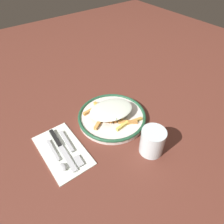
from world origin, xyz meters
TOP-DOWN VIEW (x-y plane):
  - ground_plane at (0.00, 0.00)m, footprint 2.60×2.60m
  - plate at (0.00, 0.00)m, footprint 0.28×0.28m
  - fries_heap at (-0.00, -0.00)m, footprint 0.21×0.20m
  - napkin at (0.24, 0.02)m, footprint 0.14×0.24m
  - fork at (0.21, 0.04)m, footprint 0.03×0.18m
  - knife at (0.24, 0.00)m, footprint 0.03×0.21m
  - spoon at (0.27, 0.06)m, footprint 0.02×0.15m
  - water_glass at (-0.01, 0.21)m, footprint 0.08×0.08m

SIDE VIEW (x-z plane):
  - ground_plane at x=0.00m, z-range 0.00..0.00m
  - napkin at x=0.24m, z-range 0.00..0.01m
  - fork at x=0.21m, z-range 0.01..0.01m
  - knife at x=0.24m, z-range 0.01..0.02m
  - spoon at x=0.27m, z-range 0.01..0.02m
  - plate at x=0.00m, z-range 0.00..0.03m
  - fries_heap at x=0.00m, z-range 0.02..0.06m
  - water_glass at x=-0.01m, z-range 0.00..0.10m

